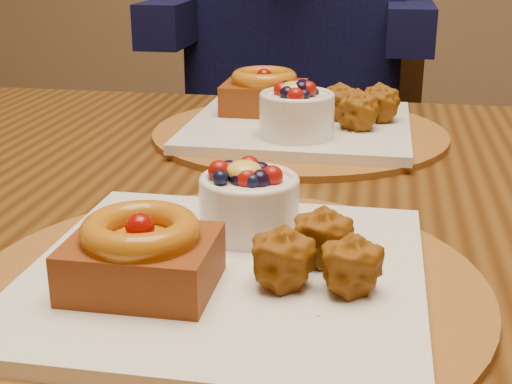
% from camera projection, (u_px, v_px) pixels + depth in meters
% --- Properties ---
extents(dining_table, '(1.60, 0.90, 0.76)m').
position_uv_depth(dining_table, '(273.00, 261.00, 0.75)').
color(dining_table, '#3A1F0A').
rests_on(dining_table, ground).
extents(place_setting_near, '(0.38, 0.38, 0.08)m').
position_uv_depth(place_setting_near, '(225.00, 264.00, 0.52)').
color(place_setting_near, brown).
rests_on(place_setting_near, dining_table).
extents(place_setting_far, '(0.38, 0.38, 0.09)m').
position_uv_depth(place_setting_far, '(297.00, 118.00, 0.91)').
color(place_setting_far, brown).
rests_on(place_setting_far, dining_table).
extents(chair_far, '(0.53, 0.53, 0.96)m').
position_uv_depth(chair_far, '(334.00, 140.00, 1.75)').
color(chair_far, black).
rests_on(chair_far, ground).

